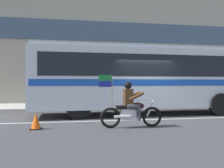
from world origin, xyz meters
name	(u,v)px	position (x,y,z in m)	size (l,w,h in m)	color
ground_plane	(146,118)	(0.00, 0.00, 0.00)	(60.00, 60.00, 0.00)	#3D3D3F
sidewalk_curb	(121,105)	(0.00, 5.10, 0.07)	(28.00, 3.80, 0.15)	#B7B2A8
lane_center_stripe	(150,120)	(0.00, -0.60, 0.00)	(26.60, 0.14, 0.01)	silver
office_building_facade	(114,3)	(0.00, 7.39, 7.42)	(28.00, 0.89, 14.82)	gray
transit_bus	(149,75)	(0.53, 1.19, 1.88)	(11.16, 2.90, 3.22)	silver
motorcycle_with_rider	(131,108)	(-1.23, -2.16, 0.67)	(2.20, 0.64, 1.78)	black
fire_hydrant	(104,100)	(-1.22, 4.18, 0.52)	(0.22, 0.30, 0.75)	#4C8C3F
traffic_cone	(36,121)	(-4.36, -1.94, 0.26)	(0.36, 0.36, 0.55)	#EA590F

